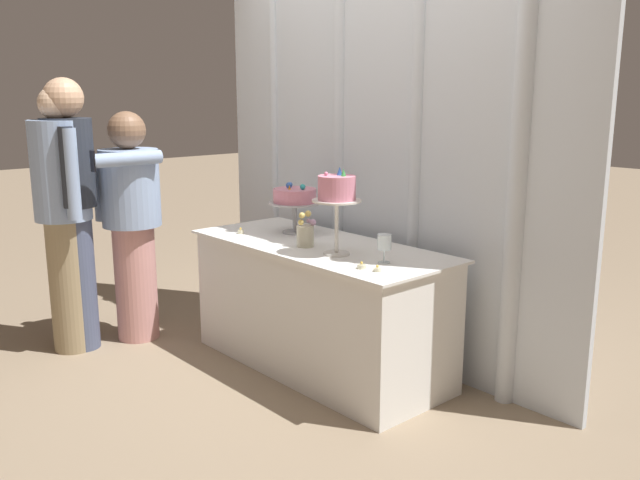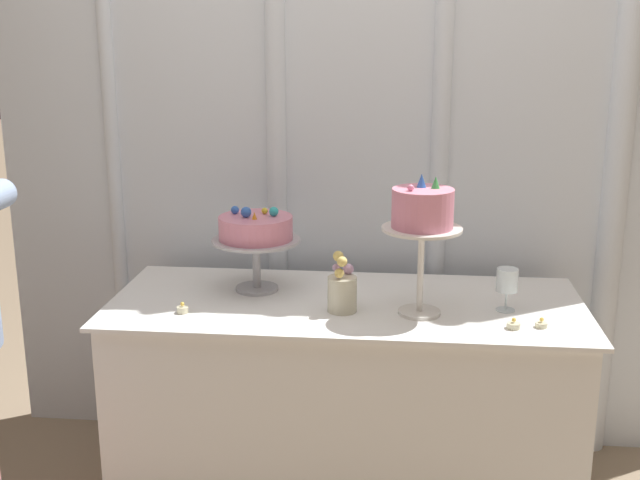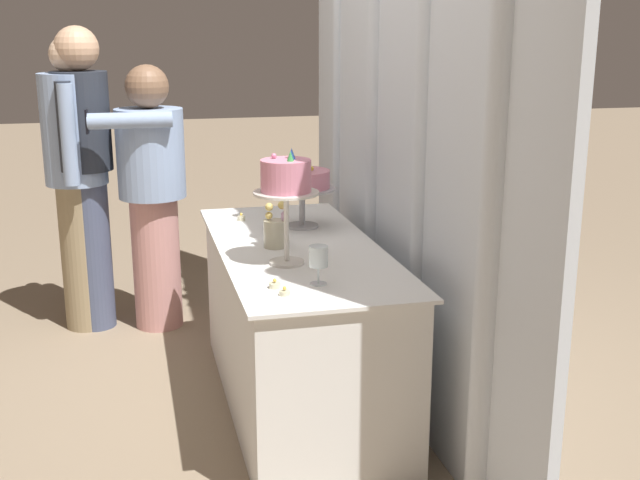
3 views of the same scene
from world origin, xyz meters
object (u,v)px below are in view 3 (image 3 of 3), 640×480
object	(u,v)px
cake_display_nearright	(286,182)
guest_man_pink_jacket	(85,164)
tealight_near_right	(285,292)
guest_man_dark_suit	(77,174)
cake_display_nearleft	(302,182)
flower_vase	(276,231)
tealight_near_left	(275,285)
tealight_far_left	(241,218)
guest_girl_blue_dress	(152,190)
wine_glass	(318,257)
cake_table	(298,326)

from	to	relation	value
cake_display_nearright	guest_man_pink_jacket	xyz separation A→B (m)	(-1.49, -0.83, -0.14)
tealight_near_right	guest_man_dark_suit	xyz separation A→B (m)	(-1.89, -0.80, 0.13)
cake_display_nearleft	flower_vase	bearing A→B (deg)	-30.07
flower_vase	guest_man_dark_suit	bearing A→B (deg)	-144.60
cake_display_nearleft	tealight_near_left	distance (m)	0.95
cake_display_nearleft	flower_vase	world-z (taller)	cake_display_nearleft
tealight_far_left	guest_girl_blue_dress	xyz separation A→B (m)	(-0.63, -0.41, 0.04)
tealight_near_right	cake_display_nearleft	bearing A→B (deg)	163.95
wine_glass	tealight_near_right	xyz separation A→B (m)	(0.09, -0.15, -0.09)
cake_display_nearright	guest_man_dark_suit	bearing A→B (deg)	-149.61
tealight_far_left	tealight_near_left	size ratio (longest dim) A/B	0.87
tealight_near_left	guest_man_pink_jacket	size ratio (longest dim) A/B	0.03
cake_table	guest_man_dark_suit	world-z (taller)	guest_man_dark_suit
guest_man_dark_suit	tealight_near_right	bearing A→B (deg)	22.81
wine_glass	flower_vase	world-z (taller)	flower_vase
guest_girl_blue_dress	wine_glass	bearing A→B (deg)	17.65
cake_table	tealight_far_left	distance (m)	0.68
cake_table	guest_man_dark_suit	bearing A→B (deg)	-141.95
flower_vase	guest_girl_blue_dress	distance (m)	1.26
cake_table	tealight_near_left	size ratio (longest dim) A/B	37.09
wine_glass	tealight_near_left	xyz separation A→B (m)	(0.00, -0.17, -0.09)
guest_girl_blue_dress	cake_table	bearing A→B (deg)	26.52
tealight_near_right	guest_man_dark_suit	size ratio (longest dim) A/B	0.02
cake_table	tealight_near_right	bearing A→B (deg)	-16.28
cake_table	wine_glass	world-z (taller)	wine_glass
cake_display_nearright	tealight_near_right	bearing A→B (deg)	-12.81
tealight_far_left	wine_glass	bearing A→B (deg)	7.02
cake_table	tealight_far_left	world-z (taller)	tealight_far_left
cake_display_nearright	guest_man_dark_suit	xyz separation A→B (m)	(-1.51, -0.88, -0.19)
cake_table	tealight_near_right	world-z (taller)	tealight_near_right
cake_table	cake_display_nearright	distance (m)	0.76
tealight_near_left	guest_man_pink_jacket	world-z (taller)	guest_man_pink_jacket
guest_man_pink_jacket	guest_man_dark_suit	size ratio (longest dim) A/B	1.03
cake_display_nearright	tealight_near_left	xyz separation A→B (m)	(0.30, -0.11, -0.33)
cake_display_nearleft	guest_man_pink_jacket	xyz separation A→B (m)	(-0.91, -1.03, -0.02)
cake_table	wine_glass	size ratio (longest dim) A/B	11.17
tealight_far_left	cake_display_nearright	bearing A→B (deg)	5.28
cake_display_nearright	tealight_near_right	xyz separation A→B (m)	(0.39, -0.09, -0.33)
flower_vase	guest_man_pink_jacket	distance (m)	1.49
flower_vase	tealight_far_left	world-z (taller)	flower_vase
cake_display_nearleft	wine_glass	xyz separation A→B (m)	(0.88, -0.13, -0.11)
tealight_far_left	flower_vase	bearing A→B (deg)	8.16
tealight_far_left	guest_man_dark_suit	xyz separation A→B (m)	(-0.72, -0.81, 0.13)
cake_display_nearleft	cake_display_nearright	size ratio (longest dim) A/B	0.68
flower_vase	tealight_near_right	size ratio (longest dim) A/B	5.07
cake_display_nearleft	wine_glass	bearing A→B (deg)	-8.54
cake_display_nearleft	flower_vase	xyz separation A→B (m)	(0.33, -0.19, -0.14)
guest_girl_blue_dress	guest_man_pink_jacket	world-z (taller)	guest_man_pink_jacket
cake_display_nearleft	wine_glass	size ratio (longest dim) A/B	2.16
cake_display_nearleft	tealight_far_left	distance (m)	0.39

